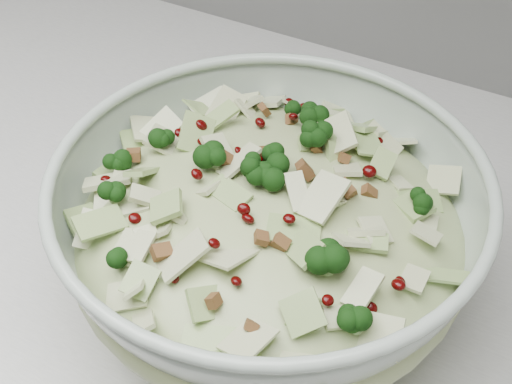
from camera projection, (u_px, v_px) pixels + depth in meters
mixing_bowl at (269, 234)px, 0.54m from camera, size 0.41×0.41×0.13m
salad at (269, 214)px, 0.53m from camera, size 0.38×0.38×0.13m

